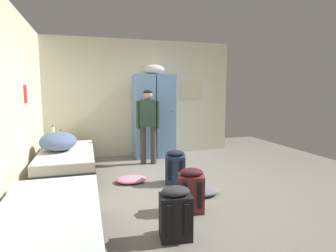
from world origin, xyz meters
TOP-DOWN VIEW (x-y plane):
  - ground_plane at (0.00, 0.00)m, footprint 7.84×7.84m
  - room_backdrop at (-1.14, 1.17)m, footprint 4.36×4.96m
  - locker_bank at (0.24, 2.17)m, footprint 0.90×0.55m
  - shelf_unit at (-1.82, 2.18)m, footprint 0.38×0.30m
  - bed_left_rear at (-1.57, 1.03)m, footprint 0.90×1.90m
  - bed_left_front at (-1.57, -1.42)m, footprint 0.90×1.90m
  - bedding_heap at (-1.70, 1.07)m, footprint 0.60×0.72m
  - person_traveler at (-0.03, 1.58)m, footprint 0.47×0.27m
  - water_bottle at (-1.90, 2.20)m, footprint 0.07×0.07m
  - lotion_bottle at (-1.75, 2.14)m, footprint 0.05×0.05m
  - backpack_black at (-0.39, -1.33)m, footprint 0.35×0.37m
  - backpack_maroon at (0.01, -0.77)m, footprint 0.38×0.39m
  - backpack_navy at (0.13, 0.27)m, footprint 0.38×0.39m
  - clothes_pile_grey at (0.36, -0.31)m, footprint 0.50×0.39m
  - clothes_pile_pink at (-0.55, 0.52)m, footprint 0.51×0.38m

SIDE VIEW (x-z plane):
  - ground_plane at x=0.00m, z-range 0.00..0.00m
  - clothes_pile_pink at x=-0.55m, z-range 0.00..0.09m
  - clothes_pile_grey at x=0.36m, z-range 0.00..0.11m
  - backpack_black at x=-0.39m, z-range -0.02..0.53m
  - backpack_maroon at x=0.01m, z-range -0.02..0.53m
  - backpack_navy at x=0.13m, z-range -0.02..0.53m
  - shelf_unit at x=-1.82m, z-range 0.06..0.63m
  - bed_left_rear at x=-1.57m, z-range 0.14..0.63m
  - bed_left_front at x=-1.57m, z-range 0.14..0.63m
  - lotion_bottle at x=-1.75m, z-range 0.56..0.69m
  - bedding_heap at x=-1.70m, z-range 0.49..0.81m
  - water_bottle at x=-1.90m, z-range 0.56..0.78m
  - person_traveler at x=-0.03m, z-range 0.16..1.67m
  - locker_bank at x=0.24m, z-range -0.07..2.00m
  - room_backdrop at x=-1.14m, z-range 0.00..2.65m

